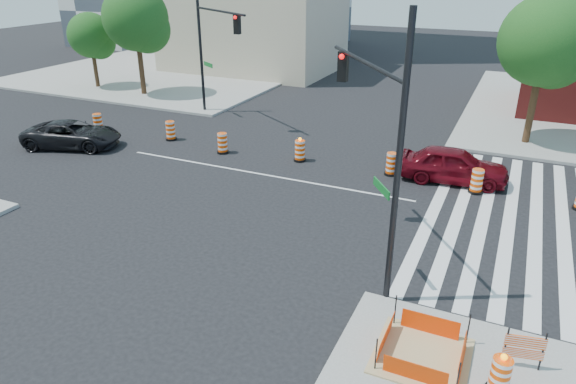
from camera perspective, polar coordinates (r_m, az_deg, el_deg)
name	(u,v)px	position (r m, az deg, el deg)	size (l,w,h in m)	color
ground	(261,174)	(23.24, -3.05, 2.00)	(120.00, 120.00, 0.00)	black
sidewalk_nw	(173,71)	(47.27, -12.67, 13.02)	(22.00, 22.00, 0.15)	gray
crosswalk_east	(523,220)	(20.96, 24.61, -2.87)	(6.75, 13.50, 0.01)	silver
lane_centerline	(261,174)	(23.24, -3.05, 2.01)	(14.00, 0.12, 0.01)	silver
excavation_pit	(422,354)	(13.21, 14.66, -17.03)	(2.20, 2.20, 0.90)	tan
beige_midrise	(253,10)	(46.74, -3.88, 19.51)	(14.00, 10.00, 10.00)	#C1B193
red_coupe	(454,165)	(23.27, 17.93, 2.89)	(1.83, 4.55, 1.55)	#580711
dark_suv	(72,134)	(28.74, -22.86, 5.91)	(2.23, 4.84, 1.35)	black
signal_pole_se	(377,122)	(14.40, 9.90, 7.66)	(3.56, 4.81, 7.74)	black
signal_pole_nw	(211,36)	(31.24, -8.56, 16.80)	(5.12, 3.42, 7.97)	black
pit_drum	(500,377)	(12.60, 22.47, -18.46)	(0.54, 0.54, 1.06)	black
barricade	(524,347)	(13.35, 24.77, -15.41)	(0.89, 0.22, 1.06)	#F64905
tree_north_a	(92,38)	(41.73, -20.99, 15.69)	(3.27, 3.24, 5.51)	#382314
tree_north_b	(137,22)	(38.11, -16.43, 17.68)	(4.43, 4.43, 7.53)	#382314
tree_north_c	(545,46)	(28.80, 26.68, 14.30)	(4.41, 4.41, 7.51)	#382314
median_drum_0	(98,123)	(30.98, -20.35, 7.16)	(0.60, 0.60, 1.02)	black
median_drum_1	(171,131)	(28.38, -12.91, 6.60)	(0.60, 0.60, 1.02)	black
median_drum_2	(223,144)	(25.90, -7.29, 5.34)	(0.60, 0.60, 1.02)	black
median_drum_3	(300,151)	(24.63, 1.33, 4.55)	(0.60, 0.60, 1.18)	black
median_drum_4	(391,165)	(23.44, 11.42, 3.00)	(0.60, 0.60, 1.02)	black
median_drum_5	(477,182)	(22.54, 20.23, 1.06)	(0.60, 0.60, 1.02)	black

